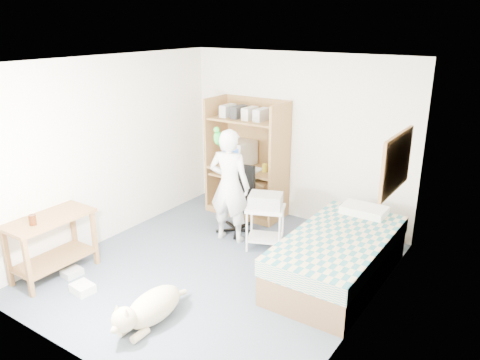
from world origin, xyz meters
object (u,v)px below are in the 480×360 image
at_px(computer_hutch, 248,163).
at_px(side_desk, 51,237).
at_px(printer_cart, 265,221).
at_px(dog, 149,308).
at_px(office_chair, 238,209).
at_px(bed, 338,257).
at_px(person, 229,186).

height_order(computer_hutch, side_desk, computer_hutch).
distance_m(side_desk, printer_cart, 2.66).
bearing_deg(dog, office_chair, 101.19).
bearing_deg(computer_hutch, bed, -29.29).
height_order(bed, person, person).
xyz_separation_m(dog, printer_cart, (0.10, 2.08, 0.22)).
xyz_separation_m(office_chair, person, (0.06, -0.30, 0.45)).
bearing_deg(dog, person, 101.34).
distance_m(computer_hutch, bed, 2.35).
xyz_separation_m(bed, dog, (-1.22, -1.87, -0.11)).
distance_m(bed, person, 1.75).
distance_m(side_desk, office_chair, 2.54).
bearing_deg(person, computer_hutch, -82.12).
distance_m(person, printer_cart, 0.68).
bearing_deg(office_chair, computer_hutch, 101.12).
distance_m(office_chair, printer_cart, 0.66).
height_order(person, printer_cart, person).
relative_size(bed, dog, 1.90).
distance_m(office_chair, person, 0.54).
xyz_separation_m(bed, printer_cart, (-1.13, 0.21, 0.10)).
height_order(computer_hutch, printer_cart, computer_hutch).
height_order(bed, office_chair, office_chair).
bearing_deg(office_chair, side_desk, -127.20).
bearing_deg(person, side_desk, 48.14).
relative_size(office_chair, person, 0.60).
bearing_deg(side_desk, person, 59.11).
bearing_deg(dog, computer_hutch, 103.45).
bearing_deg(side_desk, printer_cart, 49.54).
relative_size(side_desk, dog, 0.94).
bearing_deg(printer_cart, dog, -114.73).
relative_size(computer_hutch, side_desk, 1.80).
distance_m(computer_hutch, person, 1.02).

